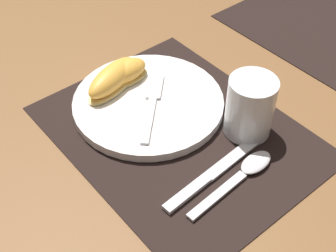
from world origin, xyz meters
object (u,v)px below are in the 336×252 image
at_px(juice_glass, 250,110).
at_px(knife, 215,172).
at_px(citrus_wedge_0, 124,72).
at_px(plate, 147,104).
at_px(spoon, 246,171).
at_px(fork, 152,102).
at_px(citrus_wedge_1, 113,79).

xyz_separation_m(juice_glass, knife, (0.04, -0.11, -0.04)).
bearing_deg(citrus_wedge_0, knife, -3.89).
relative_size(plate, spoon, 1.48).
xyz_separation_m(knife, citrus_wedge_0, (-0.26, 0.02, 0.03)).
distance_m(knife, fork, 0.18).
height_order(spoon, citrus_wedge_0, citrus_wedge_0).
distance_m(plate, citrus_wedge_0, 0.08).
bearing_deg(knife, fork, 174.57).
xyz_separation_m(knife, spoon, (0.03, 0.04, 0.00)).
bearing_deg(knife, juice_glass, 107.96).
relative_size(knife, citrus_wedge_1, 1.60).
distance_m(citrus_wedge_0, citrus_wedge_1, 0.03).
bearing_deg(citrus_wedge_1, fork, 18.93).
height_order(spoon, fork, fork).
relative_size(plate, juice_glass, 2.56).
distance_m(spoon, citrus_wedge_1, 0.29).
relative_size(juice_glass, citrus_wedge_0, 1.08).
bearing_deg(citrus_wedge_1, plate, 18.61).
xyz_separation_m(spoon, citrus_wedge_0, (-0.29, -0.02, 0.03)).
xyz_separation_m(plate, citrus_wedge_1, (-0.07, -0.02, 0.03)).
relative_size(knife, citrus_wedge_0, 2.29).
xyz_separation_m(citrus_wedge_0, citrus_wedge_1, (0.00, -0.03, 0.00)).
relative_size(knife, fork, 1.57).
bearing_deg(juice_glass, spoon, -47.08).
bearing_deg(spoon, citrus_wedge_1, -170.45).
relative_size(spoon, citrus_wedge_1, 1.31).
bearing_deg(spoon, plate, -173.41).
bearing_deg(plate, juice_glass, 31.95).
distance_m(spoon, citrus_wedge_0, 0.29).
bearing_deg(fork, knife, -5.43).
xyz_separation_m(spoon, fork, (-0.21, -0.02, 0.01)).
distance_m(plate, fork, 0.02).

